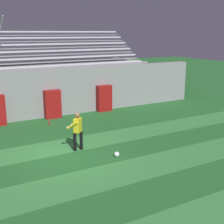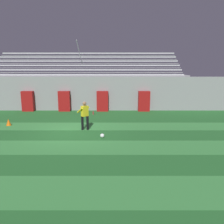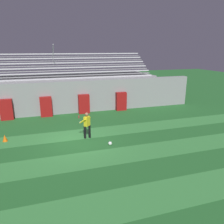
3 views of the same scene
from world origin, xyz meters
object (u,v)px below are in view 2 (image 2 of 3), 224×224
at_px(padding_pillar_gate_right, 101,101).
at_px(traffic_cone, 7,122).
at_px(padding_pillar_far_left, 27,101).
at_px(padding_pillar_far_right, 143,101).
at_px(padding_pillar_gate_left, 63,101).
at_px(goalkeeper, 84,114).
at_px(water_bottle, 92,113).
at_px(soccer_ball, 101,136).

height_order(padding_pillar_gate_right, traffic_cone, padding_pillar_gate_right).
distance_m(padding_pillar_gate_right, padding_pillar_far_left, 6.16).
bearing_deg(padding_pillar_far_right, padding_pillar_gate_left, 180.00).
xyz_separation_m(goalkeeper, water_bottle, (0.13, 4.21, -0.83)).
relative_size(padding_pillar_far_left, padding_pillar_far_right, 1.00).
relative_size(padding_pillar_gate_left, soccer_ball, 7.54).
distance_m(padding_pillar_far_left, water_bottle, 5.69).
bearing_deg(padding_pillar_far_left, padding_pillar_gate_left, 0.00).
height_order(padding_pillar_gate_left, padding_pillar_gate_right, same).
relative_size(padding_pillar_far_left, soccer_ball, 7.54).
bearing_deg(padding_pillar_gate_left, soccer_ball, -63.87).
bearing_deg(water_bottle, padding_pillar_far_right, 17.77).
bearing_deg(padding_pillar_gate_right, padding_pillar_far_right, 0.00).
xyz_separation_m(padding_pillar_far_right, traffic_cone, (-9.12, -4.57, -0.62)).
bearing_deg(goalkeeper, padding_pillar_far_right, 52.62).
bearing_deg(soccer_ball, padding_pillar_far_right, 65.78).
bearing_deg(padding_pillar_gate_right, traffic_cone, -141.25).
height_order(padding_pillar_far_left, water_bottle, padding_pillar_far_left).
relative_size(padding_pillar_far_right, goalkeeper, 0.99).
height_order(padding_pillar_gate_right, goalkeeper, goalkeeper).
bearing_deg(traffic_cone, padding_pillar_far_right, 26.62).
distance_m(padding_pillar_gate_right, soccer_ball, 7.03).
height_order(padding_pillar_gate_left, padding_pillar_far_left, same).
distance_m(padding_pillar_gate_right, padding_pillar_far_right, 3.42).
relative_size(padding_pillar_gate_right, soccer_ball, 7.54).
bearing_deg(water_bottle, padding_pillar_gate_left, 152.11).
distance_m(padding_pillar_far_right, water_bottle, 4.36).
height_order(padding_pillar_far_left, goalkeeper, goalkeeper).
xyz_separation_m(padding_pillar_gate_right, goalkeeper, (-0.80, -5.53, 0.12)).
xyz_separation_m(soccer_ball, water_bottle, (-0.95, 5.68, 0.01)).
bearing_deg(padding_pillar_gate_right, padding_pillar_far_left, 180.00).
bearing_deg(soccer_ball, water_bottle, 99.49).
height_order(padding_pillar_far_right, soccer_ball, padding_pillar_far_right).
distance_m(padding_pillar_gate_left, water_bottle, 2.89).
relative_size(padding_pillar_far_left, goalkeeper, 0.99).
xyz_separation_m(padding_pillar_far_right, soccer_ball, (-3.15, -6.99, -0.72)).
height_order(traffic_cone, water_bottle, traffic_cone).
distance_m(padding_pillar_gate_left, goalkeeper, 6.01).
distance_m(padding_pillar_gate_left, padding_pillar_far_right, 6.58).
relative_size(padding_pillar_gate_right, padding_pillar_far_right, 1.00).
height_order(padding_pillar_gate_left, water_bottle, padding_pillar_gate_left).
relative_size(padding_pillar_far_left, water_bottle, 6.92).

